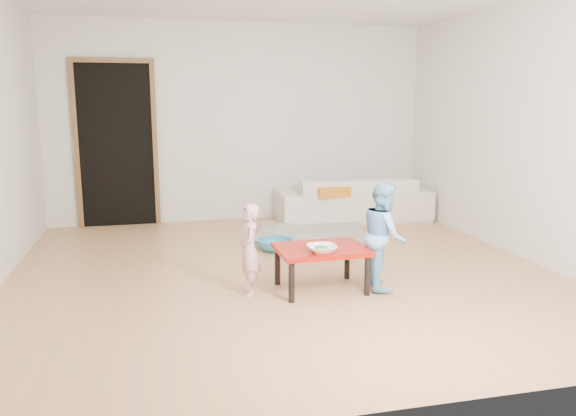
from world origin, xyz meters
name	(u,v)px	position (x,y,z in m)	size (l,w,h in m)	color
floor	(283,271)	(0.00, 0.00, 0.00)	(5.00, 5.00, 0.01)	tan
back_wall	(241,123)	(0.00, 2.50, 1.30)	(5.00, 0.02, 2.60)	beige
right_wall	(525,130)	(2.50, 0.00, 1.30)	(0.02, 5.00, 2.60)	beige
doorway	(116,146)	(-1.60, 2.48, 1.02)	(1.02, 0.08, 2.11)	brown
sofa	(353,198)	(1.44, 2.05, 0.30)	(2.03, 0.79, 0.59)	silver
cushion	(330,190)	(1.05, 1.85, 0.46)	(0.50, 0.44, 0.13)	orange
red_table	(321,269)	(0.20, -0.58, 0.19)	(0.75, 0.56, 0.38)	#9A1108
bowl	(322,249)	(0.15, -0.74, 0.40)	(0.24, 0.24, 0.06)	white
broccoli	(322,249)	(0.15, -0.74, 0.40)	(0.12, 0.12, 0.06)	#2D5919
child_pink	(249,250)	(-0.42, -0.56, 0.38)	(0.28, 0.18, 0.77)	#D46076
child_blue	(384,235)	(0.73, -0.64, 0.46)	(0.45, 0.35, 0.92)	#65BAEA
basin	(275,245)	(0.09, 0.76, 0.06)	(0.39, 0.39, 0.12)	teal
blanket	(310,233)	(0.63, 1.31, 0.03)	(1.24, 1.03, 0.06)	#B1AE9C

